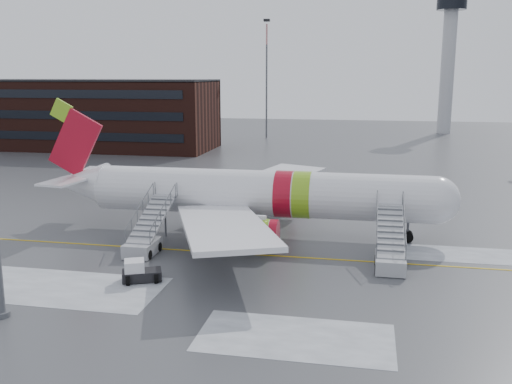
% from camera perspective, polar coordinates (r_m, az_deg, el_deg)
% --- Properties ---
extents(ground, '(260.00, 260.00, 0.00)m').
position_cam_1_polar(ground, '(44.93, -6.53, -5.45)').
color(ground, '#494C4F').
rests_on(ground, ground).
extents(airliner, '(35.03, 32.97, 11.18)m').
position_cam_1_polar(airliner, '(47.56, -0.66, -0.16)').
color(airliner, white).
rests_on(airliner, ground).
extents(airstair_fwd, '(2.05, 7.70, 3.48)m').
position_cam_1_polar(airstair_fwd, '(40.89, 13.27, -5.87)').
color(airstair_fwd, '#A2A5A9').
rests_on(airstair_fwd, ground).
extents(airstair_aft, '(2.05, 7.70, 3.48)m').
position_cam_1_polar(airstair_aft, '(43.95, -10.94, -4.54)').
color(airstair_aft, '#A3A5AA').
rests_on(airstair_aft, ground).
extents(pushback_tug, '(2.83, 2.54, 1.43)m').
position_cam_1_polar(pushback_tug, '(38.03, -11.60, -7.83)').
color(pushback_tug, black).
rests_on(pushback_tug, ground).
extents(terminal_building, '(62.00, 16.11, 12.30)m').
position_cam_1_polar(terminal_building, '(112.37, -20.25, 7.41)').
color(terminal_building, '#3F1E16').
rests_on(terminal_building, ground).
extents(control_tower, '(6.40, 6.40, 30.00)m').
position_cam_1_polar(control_tower, '(136.99, 18.72, 13.41)').
color(control_tower, '#B2B5BA').
rests_on(control_tower, ground).
extents(light_mast_far_n, '(1.20, 1.20, 24.25)m').
position_cam_1_polar(light_mast_far_n, '(120.74, 1.07, 11.99)').
color(light_mast_far_n, '#595B60').
rests_on(light_mast_far_n, ground).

